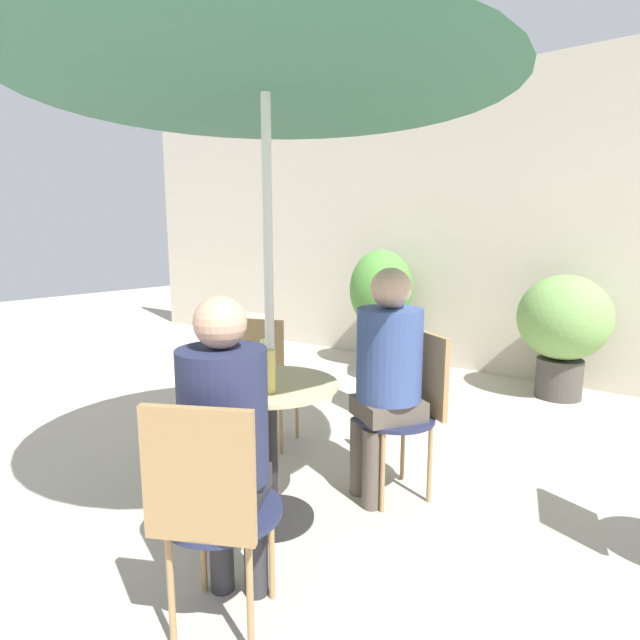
{
  "coord_description": "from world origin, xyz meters",
  "views": [
    {
      "loc": [
        1.68,
        -1.73,
        1.4
      ],
      "look_at": [
        0.13,
        0.38,
        0.95
      ],
      "focal_mm": 28.0,
      "sensor_mm": 36.0,
      "label": 1
    }
  ],
  "objects_px": {
    "bistro_chair_1": "(411,399)",
    "umbrella": "(265,59)",
    "bistro_chair_5": "(263,371)",
    "beer_glass_1": "(268,371)",
    "potted_plant_1": "(563,324)",
    "bistro_chair_0": "(211,501)",
    "seated_person_0": "(225,431)",
    "cafe_table_far": "(235,342)",
    "beer_glass_0": "(267,357)",
    "bistro_chair_3": "(393,351)",
    "bistro_chair_4": "(398,330)",
    "potted_plant_0": "(381,302)",
    "seated_person_1": "(387,365)",
    "cafe_table_near": "(271,424)"
  },
  "relations": [
    {
      "from": "bistro_chair_1",
      "to": "umbrella",
      "type": "height_order",
      "value": "umbrella"
    },
    {
      "from": "bistro_chair_1",
      "to": "bistro_chair_5",
      "type": "xyz_separation_m",
      "value": [
        -1.02,
        -0.06,
        0.0
      ]
    },
    {
      "from": "beer_glass_1",
      "to": "potted_plant_1",
      "type": "relative_size",
      "value": 0.18
    },
    {
      "from": "bistro_chair_0",
      "to": "seated_person_0",
      "type": "height_order",
      "value": "seated_person_0"
    },
    {
      "from": "cafe_table_far",
      "to": "beer_glass_0",
      "type": "distance_m",
      "value": 1.85
    },
    {
      "from": "umbrella",
      "to": "bistro_chair_3",
      "type": "bearing_deg",
      "value": 96.78
    },
    {
      "from": "bistro_chair_0",
      "to": "umbrella",
      "type": "relative_size",
      "value": 0.39
    },
    {
      "from": "bistro_chair_4",
      "to": "potted_plant_0",
      "type": "xyz_separation_m",
      "value": [
        -0.47,
        0.49,
        0.17
      ]
    },
    {
      "from": "seated_person_0",
      "to": "beer_glass_1",
      "type": "bearing_deg",
      "value": -93.26
    },
    {
      "from": "bistro_chair_5",
      "to": "seated_person_1",
      "type": "height_order",
      "value": "seated_person_1"
    },
    {
      "from": "seated_person_0",
      "to": "seated_person_1",
      "type": "xyz_separation_m",
      "value": [
        0.06,
        1.08,
        0.02
      ]
    },
    {
      "from": "bistro_chair_3",
      "to": "bistro_chair_5",
      "type": "distance_m",
      "value": 1.09
    },
    {
      "from": "cafe_table_far",
      "to": "bistro_chair_1",
      "type": "distance_m",
      "value": 2.04
    },
    {
      "from": "bistro_chair_4",
      "to": "bistro_chair_3",
      "type": "bearing_deg",
      "value": 172.17
    },
    {
      "from": "bistro_chair_0",
      "to": "seated_person_1",
      "type": "bearing_deg",
      "value": -116.43
    },
    {
      "from": "bistro_chair_3",
      "to": "umbrella",
      "type": "height_order",
      "value": "umbrella"
    },
    {
      "from": "bistro_chair_4",
      "to": "seated_person_1",
      "type": "relative_size",
      "value": 0.72
    },
    {
      "from": "seated_person_0",
      "to": "beer_glass_1",
      "type": "relative_size",
      "value": 6.13
    },
    {
      "from": "bistro_chair_4",
      "to": "beer_glass_1",
      "type": "xyz_separation_m",
      "value": [
        0.65,
        -2.52,
        0.27
      ]
    },
    {
      "from": "cafe_table_near",
      "to": "potted_plant_1",
      "type": "bearing_deg",
      "value": 75.58
    },
    {
      "from": "bistro_chair_4",
      "to": "umbrella",
      "type": "distance_m",
      "value": 2.95
    },
    {
      "from": "seated_person_0",
      "to": "beer_glass_0",
      "type": "relative_size",
      "value": 6.64
    },
    {
      "from": "bistro_chair_5",
      "to": "umbrella",
      "type": "height_order",
      "value": "umbrella"
    },
    {
      "from": "potted_plant_0",
      "to": "bistro_chair_3",
      "type": "bearing_deg",
      "value": -56.88
    },
    {
      "from": "bistro_chair_4",
      "to": "bistro_chair_5",
      "type": "height_order",
      "value": "same"
    },
    {
      "from": "bistro_chair_1",
      "to": "bistro_chair_5",
      "type": "distance_m",
      "value": 1.02
    },
    {
      "from": "beer_glass_0",
      "to": "potted_plant_0",
      "type": "distance_m",
      "value": 2.96
    },
    {
      "from": "bistro_chair_1",
      "to": "bistro_chair_0",
      "type": "bearing_deg",
      "value": -60.0
    },
    {
      "from": "bistro_chair_1",
      "to": "bistro_chair_4",
      "type": "relative_size",
      "value": 1.0
    },
    {
      "from": "cafe_table_far",
      "to": "beer_glass_1",
      "type": "height_order",
      "value": "beer_glass_1"
    },
    {
      "from": "cafe_table_far",
      "to": "bistro_chair_5",
      "type": "distance_m",
      "value": 1.14
    },
    {
      "from": "cafe_table_near",
      "to": "seated_person_0",
      "type": "xyz_separation_m",
      "value": [
        0.28,
        -0.56,
        0.21
      ]
    },
    {
      "from": "bistro_chair_1",
      "to": "umbrella",
      "type": "relative_size",
      "value": 0.39
    },
    {
      "from": "cafe_table_far",
      "to": "bistro_chair_3",
      "type": "relative_size",
      "value": 0.79
    },
    {
      "from": "bistro_chair_0",
      "to": "beer_glass_1",
      "type": "height_order",
      "value": "beer_glass_1"
    },
    {
      "from": "bistro_chair_1",
      "to": "beer_glass_1",
      "type": "xyz_separation_m",
      "value": [
        -0.33,
        -0.77,
        0.27
      ]
    },
    {
      "from": "bistro_chair_3",
      "to": "cafe_table_far",
      "type": "bearing_deg",
      "value": 76.3
    },
    {
      "from": "cafe_table_near",
      "to": "bistro_chair_1",
      "type": "xyz_separation_m",
      "value": [
        0.42,
        0.65,
        0.03
      ]
    },
    {
      "from": "bistro_chair_1",
      "to": "beer_glass_0",
      "type": "height_order",
      "value": "bistro_chair_1"
    },
    {
      "from": "beer_glass_0",
      "to": "potted_plant_1",
      "type": "bearing_deg",
      "value": 73.04
    },
    {
      "from": "seated_person_1",
      "to": "beer_glass_0",
      "type": "height_order",
      "value": "seated_person_1"
    },
    {
      "from": "beer_glass_1",
      "to": "bistro_chair_5",
      "type": "bearing_deg",
      "value": 134.09
    },
    {
      "from": "bistro_chair_5",
      "to": "potted_plant_0",
      "type": "distance_m",
      "value": 2.36
    },
    {
      "from": "beer_glass_0",
      "to": "umbrella",
      "type": "xyz_separation_m",
      "value": [
        0.11,
        -0.1,
        1.35
      ]
    },
    {
      "from": "seated_person_1",
      "to": "bistro_chair_4",
      "type": "bearing_deg",
      "value": 148.63
    },
    {
      "from": "cafe_table_far",
      "to": "bistro_chair_1",
      "type": "relative_size",
      "value": 0.79
    },
    {
      "from": "cafe_table_far",
      "to": "beer_glass_1",
      "type": "distance_m",
      "value": 2.14
    },
    {
      "from": "bistro_chair_5",
      "to": "cafe_table_near",
      "type": "bearing_deg",
      "value": 117.69
    },
    {
      "from": "bistro_chair_1",
      "to": "seated_person_0",
      "type": "relative_size",
      "value": 0.74
    },
    {
      "from": "bistro_chair_5",
      "to": "seated_person_0",
      "type": "height_order",
      "value": "seated_person_0"
    }
  ]
}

